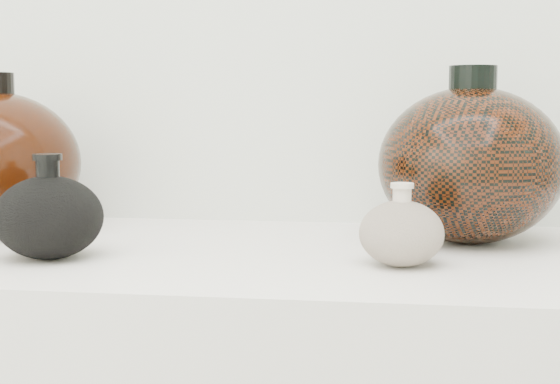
# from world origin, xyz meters

# --- Properties ---
(black_gourd_vase) EXTENTS (0.17, 0.17, 0.13)m
(black_gourd_vase) POSITION_xyz_m (-0.23, 0.86, 0.95)
(black_gourd_vase) COLOR black
(black_gourd_vase) RESTS_ON display_counter
(cream_gourd_vase) EXTENTS (0.11, 0.11, 0.10)m
(cream_gourd_vase) POSITION_xyz_m (0.19, 0.87, 0.94)
(cream_gourd_vase) COLOR beige
(cream_gourd_vase) RESTS_ON display_counter
(right_round_pot) EXTENTS (0.33, 0.33, 0.24)m
(right_round_pot) POSITION_xyz_m (0.29, 1.05, 1.01)
(right_round_pot) COLOR black
(right_round_pot) RESTS_ON display_counter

